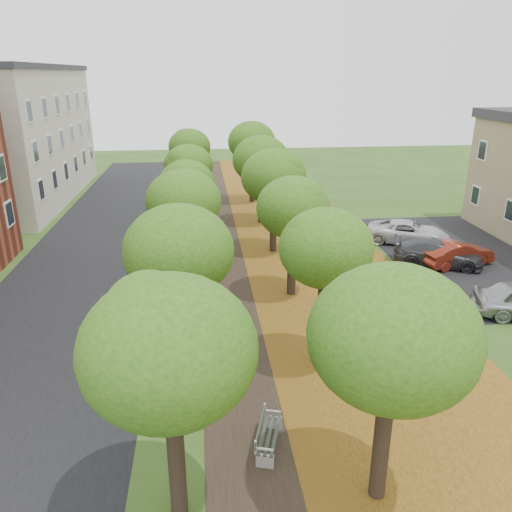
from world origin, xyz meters
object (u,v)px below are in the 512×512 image
object	(u,v)px
car_grey	(438,253)
car_white	(408,232)
car_red	(457,254)
bench	(267,434)

from	to	relation	value
car_grey	car_white	xyz separation A→B (m)	(-0.08, 3.82, -0.00)
car_white	car_red	bearing A→B (deg)	-142.79
car_red	car_grey	size ratio (longest dim) A/B	0.87
car_grey	car_white	bearing A→B (deg)	24.82
bench	car_red	size ratio (longest dim) A/B	0.44
bench	car_red	world-z (taller)	car_red
bench	car_red	distance (m)	17.41
bench	car_grey	world-z (taller)	car_grey
car_red	car_grey	xyz separation A→B (m)	(-0.98, 0.17, 0.01)
bench	car_white	size ratio (longest dim) A/B	0.37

